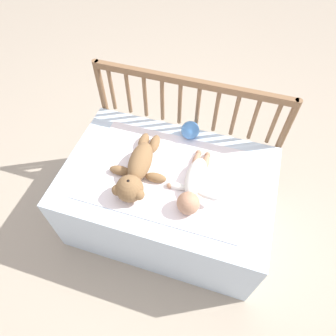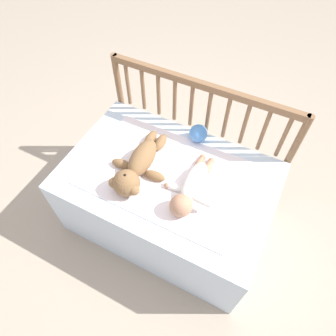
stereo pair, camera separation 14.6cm
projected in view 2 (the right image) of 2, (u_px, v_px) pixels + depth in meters
ground_plane at (168, 217)px, 1.88m from camera, size 12.00×12.00×0.00m
crib_mattress at (168, 198)px, 1.70m from camera, size 1.07×0.71×0.46m
crib_rail at (199, 116)px, 1.64m from camera, size 1.07×0.04×0.77m
blanket at (167, 174)px, 1.51m from camera, size 0.81×0.54×0.01m
teddy_bear at (137, 166)px, 1.47m from camera, size 0.30×0.45×0.13m
baby at (191, 188)px, 1.41m from camera, size 0.27×0.40×0.11m
toy_ball at (198, 133)px, 1.61m from camera, size 0.10×0.10×0.10m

